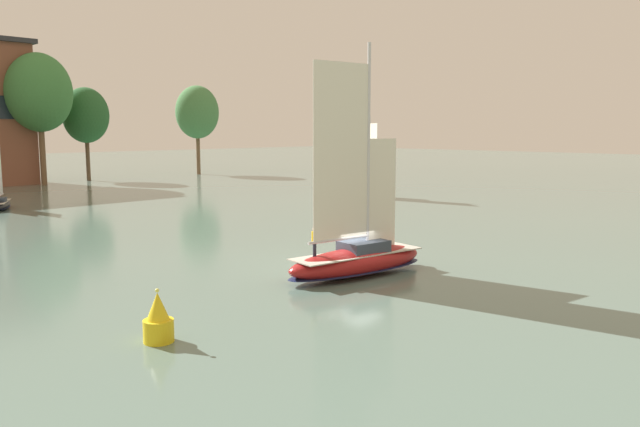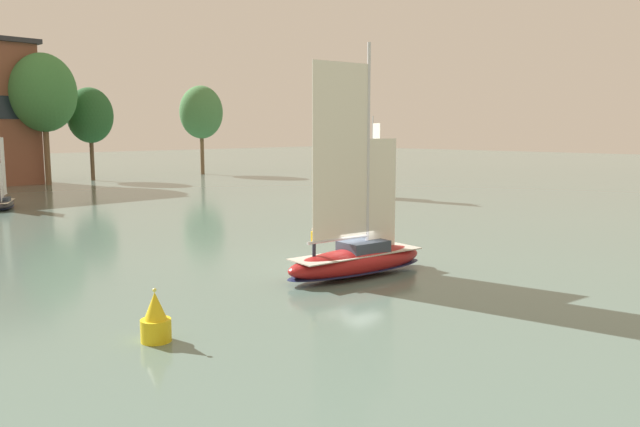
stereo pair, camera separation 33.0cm
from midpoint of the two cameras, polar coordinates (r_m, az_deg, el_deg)
ground_plane at (r=36.31m, az=3.66°, el=-5.66°), size 400.00×400.00×0.00m
tree_shore_left at (r=119.69m, az=-10.73°, el=9.07°), size 8.00×8.00×16.47m
tree_shore_center at (r=103.64m, az=-23.87°, el=10.04°), size 9.58×9.58×19.71m
tree_shore_right at (r=109.91m, az=-20.20°, el=8.41°), size 7.39×7.39×15.21m
sailboat_main at (r=36.09m, az=3.69°, el=-4.03°), size 9.90×4.07×13.21m
sailboat_moored_mid_channel at (r=77.76m, az=5.03°, el=2.09°), size 5.72×7.20×10.02m
sailboat_moored_far_slip at (r=74.11m, az=-26.79°, el=0.93°), size 4.25×6.12×8.29m
channel_buoy at (r=25.86m, az=-14.44°, el=-9.43°), size 1.21×1.21×2.18m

